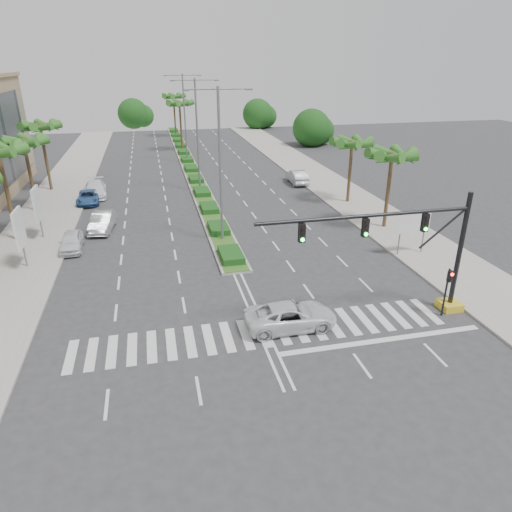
{
  "coord_description": "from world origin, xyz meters",
  "views": [
    {
      "loc": [
        -5.19,
        -20.67,
        13.78
      ],
      "look_at": [
        0.43,
        3.61,
        3.0
      ],
      "focal_mm": 32.0,
      "sensor_mm": 36.0,
      "label": 1
    }
  ],
  "objects": [
    {
      "name": "car_crossing",
      "position": [
        1.59,
        0.17,
        0.72
      ],
      "size": [
        5.16,
        2.38,
        1.43
      ],
      "primitive_type": "imported",
      "rotation": [
        0.0,
        0.0,
        1.57
      ],
      "color": "white",
      "rests_on": "ground"
    },
    {
      "name": "pedestrian_signal",
      "position": [
        10.6,
        -0.68,
        2.04
      ],
      "size": [
        0.28,
        0.36,
        3.0
      ],
      "color": "black",
      "rests_on": "ground"
    },
    {
      "name": "car_parked_b",
      "position": [
        -9.74,
        18.99,
        0.78
      ],
      "size": [
        2.29,
        4.94,
        1.57
      ],
      "primitive_type": "imported",
      "rotation": [
        0.0,
        0.0,
        -0.14
      ],
      "color": "#ADACB1",
      "rests_on": "ground"
    },
    {
      "name": "streetlight_near",
      "position": [
        0.0,
        14.0,
        6.81
      ],
      "size": [
        5.1,
        0.25,
        12.0
      ],
      "color": "slate",
      "rests_on": "ground"
    },
    {
      "name": "palm_right_near",
      "position": [
        14.5,
        14.0,
        6.2
      ],
      "size": [
        4.57,
        4.68,
        7.05
      ],
      "color": "brown",
      "rests_on": "ground"
    },
    {
      "name": "car_parked_a",
      "position": [
        -11.8,
        14.85,
        0.69
      ],
      "size": [
        1.76,
        4.1,
        1.38
      ],
      "primitive_type": "imported",
      "rotation": [
        0.0,
        0.0,
        0.03
      ],
      "color": "white",
      "rests_on": "ground"
    },
    {
      "name": "car_parked_d",
      "position": [
        -11.35,
        30.48,
        0.79
      ],
      "size": [
        2.65,
        5.63,
        1.59
      ],
      "primitive_type": "imported",
      "rotation": [
        0.0,
        0.0,
        0.08
      ],
      "color": "white",
      "rests_on": "ground"
    },
    {
      "name": "footpath_left",
      "position": [
        -15.2,
        20.0,
        0.07
      ],
      "size": [
        6.0,
        120.0,
        0.15
      ],
      "primitive_type": "cube",
      "color": "gray",
      "rests_on": "ground"
    },
    {
      "name": "palm_median_a",
      "position": [
        0.0,
        55.0,
        7.17
      ],
      "size": [
        4.57,
        4.68,
        8.05
      ],
      "color": "brown",
      "rests_on": "ground"
    },
    {
      "name": "billboard_near",
      "position": [
        -14.5,
        12.0,
        2.96
      ],
      "size": [
        0.18,
        2.1,
        4.35
      ],
      "color": "slate",
      "rests_on": "ground"
    },
    {
      "name": "car_right",
      "position": [
        11.8,
        30.84,
        0.81
      ],
      "size": [
        1.87,
        4.96,
        1.62
      ],
      "primitive_type": "imported",
      "rotation": [
        0.0,
        0.0,
        3.11
      ],
      "color": "#BBBBC0",
      "rests_on": "ground"
    },
    {
      "name": "palm_median_b",
      "position": [
        0.0,
        70.0,
        7.17
      ],
      "size": [
        4.57,
        4.68,
        8.05
      ],
      "color": "brown",
      "rests_on": "ground"
    },
    {
      "name": "streetlight_far",
      "position": [
        0.0,
        46.0,
        6.81
      ],
      "size": [
        5.1,
        0.25,
        12.0
      ],
      "color": "slate",
      "rests_on": "ground"
    },
    {
      "name": "car_parked_c",
      "position": [
        -11.8,
        27.83,
        0.65
      ],
      "size": [
        2.22,
        4.7,
        1.3
      ],
      "primitive_type": "imported",
      "rotation": [
        0.0,
        0.0,
        0.01
      ],
      "color": "#315A96",
      "rests_on": "ground"
    },
    {
      "name": "palm_left_end",
      "position": [
        -16.5,
        34.0,
        6.88
      ],
      "size": [
        4.57,
        4.68,
        7.75
      ],
      "color": "brown",
      "rests_on": "ground"
    },
    {
      "name": "palm_left_far",
      "position": [
        -16.5,
        26.0,
        6.5
      ],
      "size": [
        4.57,
        4.68,
        7.35
      ],
      "color": "brown",
      "rests_on": "ground"
    },
    {
      "name": "billboard_far",
      "position": [
        -14.5,
        18.0,
        2.96
      ],
      "size": [
        0.18,
        2.1,
        4.35
      ],
      "color": "slate",
      "rests_on": "ground"
    },
    {
      "name": "palm_right_far",
      "position": [
        14.5,
        22.0,
        5.91
      ],
      "size": [
        4.57,
        4.68,
        6.75
      ],
      "color": "brown",
      "rests_on": "ground"
    },
    {
      "name": "median",
      "position": [
        0.0,
        45.0,
        0.1
      ],
      "size": [
        2.2,
        75.0,
        0.2
      ],
      "primitive_type": "cube",
      "color": "gray",
      "rests_on": "ground"
    },
    {
      "name": "ground",
      "position": [
        0.0,
        0.0,
        0.0
      ],
      "size": [
        160.0,
        160.0,
        0.0
      ],
      "primitive_type": "plane",
      "color": "#333335",
      "rests_on": "ground"
    },
    {
      "name": "direction_sign",
      "position": [
        13.5,
        7.99,
        2.45
      ],
      "size": [
        2.7,
        0.11,
        3.4
      ],
      "color": "slate",
      "rests_on": "ground"
    },
    {
      "name": "streetlight_mid",
      "position": [
        0.0,
        30.0,
        6.81
      ],
      "size": [
        5.1,
        0.25,
        12.0
      ],
      "color": "slate",
      "rests_on": "ground"
    },
    {
      "name": "median_grass",
      "position": [
        0.0,
        45.0,
        0.22
      ],
      "size": [
        1.8,
        75.0,
        0.04
      ],
      "primitive_type": "cube",
      "color": "#34531C",
      "rests_on": "median"
    },
    {
      "name": "signal_gantry",
      "position": [
        9.27,
        -0.0,
        3.46
      ],
      "size": [
        12.6,
        1.2,
        7.2
      ],
      "color": "gold",
      "rests_on": "ground"
    },
    {
      "name": "footpath_right",
      "position": [
        15.2,
        20.0,
        0.07
      ],
      "size": [
        6.0,
        120.0,
        0.15
      ],
      "primitive_type": "cube",
      "color": "gray",
      "rests_on": "ground"
    }
  ]
}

